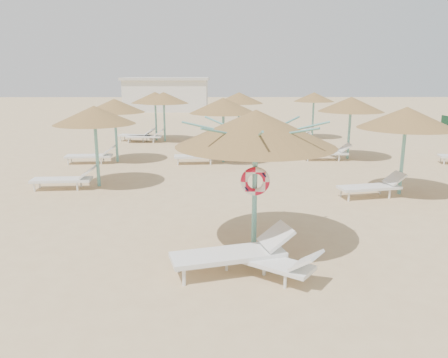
{
  "coord_description": "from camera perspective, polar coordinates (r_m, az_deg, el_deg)",
  "views": [
    {
      "loc": [
        -0.56,
        -8.93,
        3.73
      ],
      "look_at": [
        -0.5,
        1.0,
        1.3
      ],
      "focal_mm": 35.0,
      "sensor_mm": 36.0,
      "label": 1
    }
  ],
  "objects": [
    {
      "name": "ground",
      "position": [
        9.69,
        3.05,
        -8.9
      ],
      "size": [
        120.0,
        120.0,
        0.0
      ],
      "primitive_type": "plane",
      "color": "tan",
      "rests_on": "ground"
    },
    {
      "name": "lounger_main_a",
      "position": [
        8.43,
        1.58,
        -9.51
      ],
      "size": [
        2.43,
        1.3,
        0.85
      ],
      "rotation": [
        0.0,
        0.0,
        0.28
      ],
      "color": "white",
      "rests_on": "ground"
    },
    {
      "name": "service_hut",
      "position": [
        44.31,
        -7.51,
        10.93
      ],
      "size": [
        8.4,
        4.4,
        3.25
      ],
      "color": "silver",
      "rests_on": "ground"
    },
    {
      "name": "main_palapa",
      "position": [
        9.05,
        4.16,
        6.58
      ],
      "size": [
        3.34,
        3.34,
        3.0
      ],
      "color": "#65AFA7",
      "rests_on": "ground"
    },
    {
      "name": "palapa_field",
      "position": [
        19.16,
        5.57,
        9.46
      ],
      "size": [
        18.88,
        14.53,
        2.72
      ],
      "color": "#65AFA7",
      "rests_on": "ground"
    },
    {
      "name": "lounger_main_b",
      "position": [
        8.26,
        6.37,
        -10.64
      ],
      "size": [
        1.89,
        1.57,
        0.69
      ],
      "rotation": [
        0.0,
        0.0,
        -0.62
      ],
      "color": "white",
      "rests_on": "ground"
    }
  ]
}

